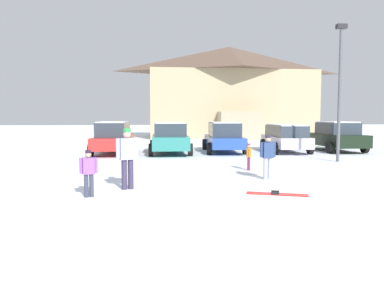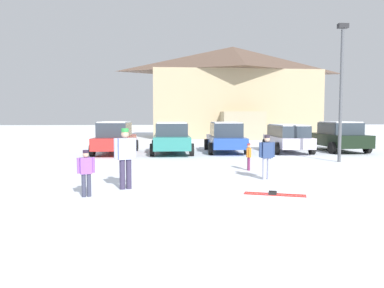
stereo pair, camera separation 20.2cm
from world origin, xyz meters
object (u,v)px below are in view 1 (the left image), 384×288
at_px(ski_lodge, 229,92).
at_px(parked_red_sedan, 114,138).
at_px(parked_blue_hatchback, 224,137).
at_px(pair_of_skis, 277,194).
at_px(parked_silver_wagon, 285,137).
at_px(parked_black_sedan, 336,136).
at_px(skier_adult_in_blue_parka, 127,155).
at_px(skier_teen_in_navy_coat, 268,154).
at_px(lamp_post, 340,86).
at_px(parked_teal_hatchback, 170,138).
at_px(skier_child_in_orange_jacket, 249,155).
at_px(skier_child_in_purple_jacket, 89,171).

distance_m(ski_lodge, parked_red_sedan, 18.47).
bearing_deg(ski_lodge, parked_red_sedan, -121.33).
height_order(parked_blue_hatchback, pair_of_skis, parked_blue_hatchback).
xyz_separation_m(parked_silver_wagon, pair_of_skis, (-4.23, -11.08, -0.82)).
bearing_deg(parked_black_sedan, pair_of_skis, -122.87).
distance_m(parked_black_sedan, skier_adult_in_blue_parka, 15.04).
height_order(skier_teen_in_navy_coat, lamp_post, lamp_post).
xyz_separation_m(parked_teal_hatchback, skier_child_in_orange_jacket, (2.63, -6.56, -0.29)).
height_order(parked_black_sedan, skier_child_in_orange_jacket, parked_black_sedan).
distance_m(skier_teen_in_navy_coat, lamp_post, 6.67).
bearing_deg(skier_child_in_orange_jacket, pair_of_skis, -95.14).
height_order(parked_silver_wagon, skier_child_in_purple_jacket, parked_silver_wagon).
height_order(ski_lodge, lamp_post, ski_lodge).
xyz_separation_m(parked_red_sedan, parked_black_sedan, (12.51, 0.18, -0.00)).
relative_size(parked_silver_wagon, skier_teen_in_navy_coat, 3.27).
xyz_separation_m(ski_lodge, skier_child_in_orange_jacket, (-3.81, -22.25, -3.82)).
xyz_separation_m(parked_red_sedan, skier_adult_in_blue_parka, (1.40, -9.96, 0.09)).
distance_m(parked_teal_hatchback, parked_blue_hatchback, 3.07).
bearing_deg(lamp_post, parked_blue_hatchback, 130.54).
relative_size(parked_red_sedan, parked_teal_hatchback, 1.01).
xyz_separation_m(parked_teal_hatchback, skier_teen_in_navy_coat, (2.71, -8.61, -0.06)).
bearing_deg(skier_child_in_purple_jacket, parked_silver_wagon, 50.60).
distance_m(parked_teal_hatchback, skier_child_in_purple_jacket, 10.97).
relative_size(skier_adult_in_blue_parka, skier_teen_in_navy_coat, 1.19).
xyz_separation_m(parked_silver_wagon, skier_child_in_purple_jacket, (-8.94, -10.89, -0.19)).
bearing_deg(skier_teen_in_navy_coat, pair_of_skis, -101.60).
relative_size(parked_teal_hatchback, skier_child_in_orange_jacket, 4.77).
height_order(parked_silver_wagon, lamp_post, lamp_post).
height_order(parked_teal_hatchback, parked_black_sedan, parked_black_sedan).
relative_size(skier_child_in_purple_jacket, lamp_post, 0.20).
distance_m(skier_child_in_orange_jacket, pair_of_skis, 4.37).
bearing_deg(parked_black_sedan, skier_child_in_purple_jacket, -137.30).
distance_m(parked_silver_wagon, skier_teen_in_navy_coat, 9.59).
relative_size(skier_teen_in_navy_coat, lamp_post, 0.24).
xyz_separation_m(skier_child_in_orange_jacket, skier_teen_in_navy_coat, (0.08, -2.05, 0.24)).
relative_size(parked_red_sedan, pair_of_skis, 3.09).
bearing_deg(skier_teen_in_navy_coat, skier_child_in_orange_jacket, 92.13).
bearing_deg(skier_child_in_purple_jacket, skier_child_in_orange_jacket, 38.92).
relative_size(parked_black_sedan, skier_child_in_purple_jacket, 3.77).
relative_size(parked_blue_hatchback, skier_teen_in_navy_coat, 3.45).
relative_size(skier_adult_in_blue_parka, pair_of_skis, 1.08).
distance_m(parked_blue_hatchback, parked_black_sedan, 6.49).
bearing_deg(parked_teal_hatchback, parked_black_sedan, 2.30).
distance_m(parked_teal_hatchback, skier_teen_in_navy_coat, 9.03).
bearing_deg(ski_lodge, parked_silver_wagon, -89.88).
bearing_deg(parked_black_sedan, skier_child_in_orange_jacket, -134.77).
xyz_separation_m(parked_blue_hatchback, skier_adult_in_blue_parka, (-4.62, -10.26, 0.10)).
relative_size(ski_lodge, parked_teal_hatchback, 3.36).
bearing_deg(lamp_post, parked_silver_wagon, 99.11).
distance_m(parked_black_sedan, skier_child_in_purple_jacket, 16.31).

